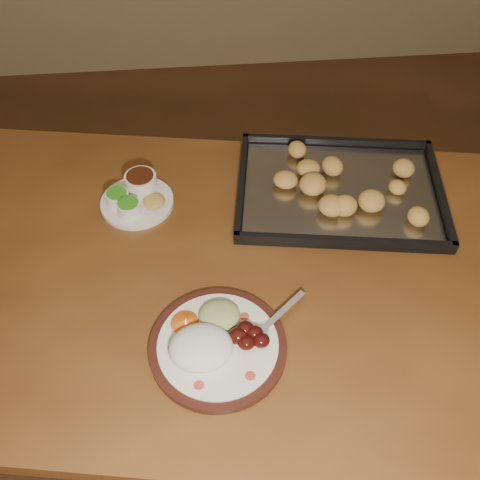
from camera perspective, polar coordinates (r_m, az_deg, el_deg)
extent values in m
plane|color=#56321D|center=(1.87, -2.59, -15.14)|extent=(4.00, 4.00, 0.00)
cube|color=brown|center=(1.20, -0.78, -3.83)|extent=(1.63, 1.15, 0.04)
cylinder|color=#4F3517|center=(1.88, -20.63, 0.04)|extent=(0.07, 0.07, 0.71)
cylinder|color=#4F3517|center=(1.83, 22.30, -2.58)|extent=(0.07, 0.07, 0.71)
cylinder|color=#33140E|center=(1.07, -2.36, -11.31)|extent=(0.27, 0.27, 0.02)
cylinder|color=silver|center=(1.06, -2.38, -11.07)|extent=(0.24, 0.24, 0.01)
ellipsoid|color=#C33C2E|center=(1.02, -4.41, -15.18)|extent=(0.02, 0.02, 0.00)
ellipsoid|color=#C33C2E|center=(1.02, 1.10, -14.29)|extent=(0.02, 0.02, 0.00)
ellipsoid|color=#C33C2E|center=(1.09, 0.48, -8.18)|extent=(0.02, 0.02, 0.00)
ellipsoid|color=#C33C2E|center=(1.06, -7.20, -11.40)|extent=(0.02, 0.02, 0.00)
ellipsoid|color=white|center=(1.04, -4.19, -11.37)|extent=(0.15, 0.13, 0.06)
ellipsoid|color=#440D09|center=(1.04, 0.70, -10.91)|extent=(0.03, 0.03, 0.03)
ellipsoid|color=#440D09|center=(1.05, 1.55, -9.88)|extent=(0.03, 0.03, 0.03)
ellipsoid|color=#440D09|center=(1.05, 0.54, -9.45)|extent=(0.03, 0.03, 0.03)
ellipsoid|color=#440D09|center=(1.04, 2.27, -10.66)|extent=(0.03, 0.03, 0.03)
ellipsoid|color=#440D09|center=(1.05, -0.21, -10.18)|extent=(0.03, 0.03, 0.03)
ellipsoid|color=tan|center=(1.08, -2.22, -8.01)|extent=(0.10, 0.10, 0.03)
cone|color=orange|center=(1.08, -5.82, -8.59)|extent=(0.09, 0.09, 0.03)
cube|color=silver|center=(1.09, 4.60, -7.57)|extent=(0.11, 0.10, 0.00)
cube|color=silver|center=(1.06, 2.11, -9.81)|extent=(0.04, 0.04, 0.00)
cylinder|color=silver|center=(1.05, 1.63, -10.88)|extent=(0.02, 0.02, 0.00)
cylinder|color=silver|center=(1.05, 1.38, -10.69)|extent=(0.02, 0.02, 0.00)
cylinder|color=silver|center=(1.06, 1.14, -10.50)|extent=(0.02, 0.02, 0.00)
cylinder|color=silver|center=(1.06, 0.90, -10.30)|extent=(0.02, 0.02, 0.00)
cylinder|color=silver|center=(1.34, -10.91, 3.96)|extent=(0.18, 0.18, 0.01)
cylinder|color=white|center=(1.32, -12.91, 4.39)|extent=(0.06, 0.06, 0.03)
cylinder|color=#33901C|center=(1.31, -13.04, 4.91)|extent=(0.05, 0.05, 0.00)
cylinder|color=white|center=(1.29, -11.75, 3.36)|extent=(0.06, 0.06, 0.03)
cylinder|color=#33901C|center=(1.28, -11.86, 3.88)|extent=(0.05, 0.05, 0.00)
cylinder|color=white|center=(1.34, -10.50, 6.03)|extent=(0.08, 0.08, 0.04)
cylinder|color=#3A160A|center=(1.33, -10.63, 6.73)|extent=(0.07, 0.07, 0.00)
ellipsoid|color=gold|center=(1.31, -9.16, 4.13)|extent=(0.05, 0.05, 0.02)
cube|color=black|center=(1.36, 10.50, 5.02)|extent=(0.55, 0.44, 0.01)
cube|color=black|center=(1.49, 10.18, 10.25)|extent=(0.50, 0.09, 0.02)
cube|color=black|center=(1.23, 11.10, -0.19)|extent=(0.50, 0.09, 0.02)
cube|color=black|center=(1.41, 20.52, 4.85)|extent=(0.07, 0.37, 0.02)
cube|color=black|center=(1.34, 0.16, 6.06)|extent=(0.07, 0.37, 0.02)
cube|color=#B2B1B6|center=(1.36, 10.54, 5.22)|extent=(0.51, 0.40, 0.00)
ellipsoid|color=gold|center=(1.35, 13.30, 5.72)|extent=(0.06, 0.05, 0.04)
ellipsoid|color=gold|center=(1.39, 15.13, 6.77)|extent=(0.08, 0.07, 0.04)
ellipsoid|color=gold|center=(1.42, 11.85, 8.58)|extent=(0.07, 0.07, 0.04)
ellipsoid|color=gold|center=(1.38, 9.60, 7.65)|extent=(0.06, 0.06, 0.04)
ellipsoid|color=gold|center=(1.39, 7.54, 8.07)|extent=(0.08, 0.08, 0.04)
ellipsoid|color=gold|center=(1.35, 8.10, 6.40)|extent=(0.07, 0.07, 0.04)
ellipsoid|color=gold|center=(1.32, 5.22, 5.55)|extent=(0.07, 0.07, 0.04)
ellipsoid|color=gold|center=(1.28, 8.40, 3.46)|extent=(0.08, 0.08, 0.04)
ellipsoid|color=gold|center=(1.30, 9.86, 4.12)|extent=(0.06, 0.06, 0.04)
ellipsoid|color=gold|center=(1.29, 12.90, 3.15)|extent=(0.07, 0.07, 0.04)
ellipsoid|color=gold|center=(1.33, 12.97, 5.04)|extent=(0.08, 0.07, 0.04)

